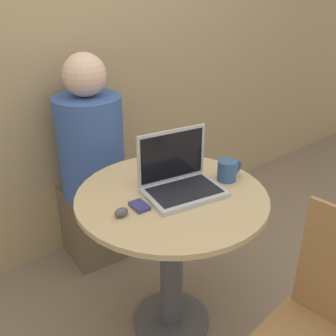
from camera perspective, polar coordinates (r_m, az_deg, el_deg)
ground_plane at (r=2.19m, az=0.46°, el=-21.25°), size 12.00×12.00×0.00m
back_wall at (r=2.31m, az=-15.05°, el=17.64°), size 7.00×0.05×2.60m
round_table at (r=1.81m, az=0.52°, el=-9.19°), size 0.84×0.84×0.76m
laptop at (r=1.70m, az=1.72°, el=-1.62°), size 0.37×0.29×0.26m
cell_phone at (r=1.61m, az=-4.16°, el=-5.52°), size 0.06×0.09×0.02m
computer_mouse at (r=1.56m, az=-6.80°, el=-6.41°), size 0.06×0.04×0.04m
coffee_cup at (r=1.82m, az=8.69°, el=-0.30°), size 0.14×0.09×0.10m
person_seated at (r=2.38m, az=-11.27°, el=-1.38°), size 0.39×0.58×1.26m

